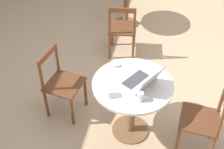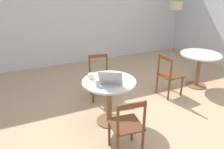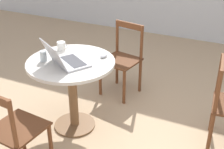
{
  "view_description": "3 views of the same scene",
  "coord_description": "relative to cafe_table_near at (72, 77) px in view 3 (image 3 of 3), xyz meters",
  "views": [
    {
      "loc": [
        -2.88,
        -0.07,
        2.89
      ],
      "look_at": [
        -0.43,
        0.43,
        0.71
      ],
      "focal_mm": 50.0,
      "sensor_mm": 36.0,
      "label": 1
    },
    {
      "loc": [
        -1.75,
        -2.61,
        2.16
      ],
      "look_at": [
        -0.35,
        0.53,
        0.67
      ],
      "focal_mm": 35.0,
      "sensor_mm": 36.0,
      "label": 2
    },
    {
      "loc": [
        0.92,
        -2.04,
        1.98
      ],
      "look_at": [
        -0.21,
        0.37,
        0.59
      ],
      "focal_mm": 50.0,
      "sensor_mm": 36.0,
      "label": 3
    }
  ],
  "objects": [
    {
      "name": "chair_near_back",
      "position": [
        0.17,
        0.85,
        -0.14
      ],
      "size": [
        0.46,
        0.46,
        0.85
      ],
      "color": "brown",
      "rests_on": "ground_plane"
    },
    {
      "name": "cafe_table_near",
      "position": [
        0.0,
        0.0,
        0.0
      ],
      "size": [
        0.84,
        0.84,
        0.74
      ],
      "color": "brown",
      "rests_on": "ground_plane"
    },
    {
      "name": "chair_near_front",
      "position": [
        -0.08,
        -0.76,
        -0.14
      ],
      "size": [
        0.43,
        0.43,
        0.85
      ],
      "color": "brown",
      "rests_on": "ground_plane"
    },
    {
      "name": "drinking_glass",
      "position": [
        -0.23,
        -0.11,
        0.22
      ],
      "size": [
        0.06,
        0.06,
        0.1
      ],
      "color": "silver",
      "rests_on": "cafe_table_near"
    },
    {
      "name": "mouse",
      "position": [
        0.24,
        0.22,
        0.18
      ],
      "size": [
        0.06,
        0.1,
        0.03
      ],
      "color": "#B7B7BC",
      "rests_on": "cafe_table_near"
    },
    {
      "name": "mug",
      "position": [
        -0.22,
        0.19,
        0.21
      ],
      "size": [
        0.12,
        0.08,
        0.08
      ],
      "color": "silver",
      "rests_on": "cafe_table_near"
    },
    {
      "name": "laptop",
      "position": [
        0.0,
        -0.08,
        0.22
      ],
      "size": [
        0.47,
        0.47,
        0.24
      ],
      "color": "#B7B7BC",
      "rests_on": "cafe_table_near"
    }
  ]
}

